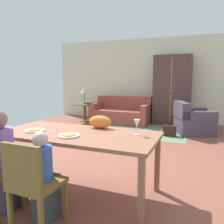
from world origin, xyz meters
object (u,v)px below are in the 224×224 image
(person_child, at_px, (44,180))
(plate_near_man, at_px, (35,130))
(dining_table, at_px, (77,138))
(book_lower, at_px, (90,104))
(wine_glass, at_px, (137,124))
(person_man, at_px, (3,164))
(couch, at_px, (121,113))
(book_upper, at_px, (90,103))
(side_table, at_px, (85,110))
(handbag, at_px, (169,131))
(cat, at_px, (100,122))
(table_lamp, at_px, (84,91))
(dining_chair_child, at_px, (32,181))
(plate_near_child, at_px, (69,136))
(armchair, at_px, (192,121))
(armoire, at_px, (172,90))

(person_child, bearing_deg, plate_near_man, 136.03)
(dining_table, bearing_deg, book_lower, 115.56)
(wine_glass, xyz_separation_m, person_man, (-1.25, -0.82, -0.38))
(couch, xyz_separation_m, book_upper, (-0.98, -0.24, 0.32))
(person_child, bearing_deg, side_table, 114.49)
(person_child, bearing_deg, handbag, 80.37)
(plate_near_man, bearing_deg, handbag, 70.45)
(wine_glass, bearing_deg, side_table, 125.99)
(cat, xyz_separation_m, table_lamp, (-2.34, 3.82, 0.16))
(dining_chair_child, bearing_deg, plate_near_child, 89.84)
(plate_near_child, bearing_deg, table_lamp, 116.74)
(dining_table, height_order, armchair, armchair)
(dining_table, height_order, armoire, armoire)
(person_man, bearing_deg, person_child, -0.54)
(cat, relative_size, armchair, 0.29)
(dining_table, xyz_separation_m, book_upper, (-2.00, 4.19, -0.07))
(wine_glass, relative_size, armoire, 0.09)
(dining_table, relative_size, side_table, 3.39)
(person_child, distance_m, table_lamp, 5.32)
(plate_near_child, xyz_separation_m, couch, (-1.02, 4.61, -0.47))
(book_lower, bearing_deg, book_upper, -49.00)
(wine_glass, bearing_deg, person_man, -146.80)
(dining_table, height_order, table_lamp, table_lamp)
(armchair, bearing_deg, wine_glass, -97.30)
(plate_near_man, height_order, armoire, armoire)
(plate_near_child, relative_size, person_man, 0.23)
(armchair, xyz_separation_m, book_lower, (-3.17, 0.44, 0.28))
(couch, distance_m, handbag, 2.05)
(plate_near_child, distance_m, person_man, 0.75)
(wine_glass, height_order, person_child, wine_glass)
(dining_chair_child, xyz_separation_m, book_upper, (-2.00, 5.00, 0.13))
(person_child, distance_m, side_table, 5.29)
(table_lamp, xyz_separation_m, book_upper, (0.19, 0.01, -0.39))
(person_man, xyz_separation_m, person_child, (0.54, -0.01, -0.08))
(person_man, bearing_deg, couch, 95.40)
(plate_near_child, distance_m, book_upper, 4.81)
(handbag, bearing_deg, wine_glass, -89.22)
(dining_chair_child, xyz_separation_m, couch, (-1.02, 5.24, -0.19))
(wine_glass, height_order, armoire, armoire)
(plate_near_child, relative_size, table_lamp, 0.46)
(dining_table, bearing_deg, person_man, -130.35)
(plate_near_child, bearing_deg, side_table, 116.74)
(wine_glass, xyz_separation_m, armoire, (-0.21, 4.67, 0.16))
(cat, height_order, handbag, cat)
(dining_table, xyz_separation_m, side_table, (-2.19, 4.17, -0.31))
(dining_table, relative_size, plate_near_man, 7.86)
(wine_glass, relative_size, book_upper, 0.85)
(plate_near_child, height_order, book_lower, plate_near_child)
(cat, bearing_deg, couch, 106.23)
(table_lamp, bearing_deg, armchair, -7.12)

